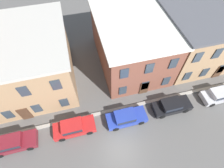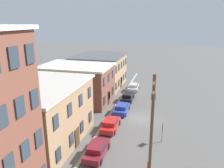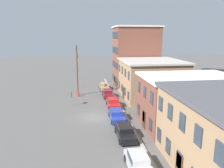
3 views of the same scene
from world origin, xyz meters
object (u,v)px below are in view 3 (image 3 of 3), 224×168
(caution_sign, at_px, (72,96))
(utility_pole, at_px, (77,68))
(car_silver, at_px, (139,162))
(car_black, at_px, (125,131))
(car_red, at_px, (113,103))
(fire_hydrant, at_px, (79,94))
(car_maroon, at_px, (108,93))
(car_blue, at_px, (117,115))
(car_tan, at_px, (104,86))

(caution_sign, xyz_separation_m, utility_pole, (-6.35, 0.89, 3.77))
(caution_sign, bearing_deg, car_silver, 18.72)
(car_black, height_order, caution_sign, caution_sign)
(car_red, distance_m, car_silver, 17.38)
(caution_sign, height_order, fire_hydrant, caution_sign)
(car_maroon, height_order, car_blue, same)
(car_red, relative_size, fire_hydrant, 4.58)
(car_black, bearing_deg, caution_sign, -153.02)
(car_blue, xyz_separation_m, utility_pole, (-13.66, -5.51, 4.72))
(caution_sign, distance_m, utility_pole, 7.44)
(car_tan, height_order, car_maroon, same)
(car_silver, bearing_deg, car_red, 179.11)
(car_maroon, distance_m, car_silver, 23.47)
(car_maroon, bearing_deg, car_silver, -0.40)
(car_maroon, distance_m, caution_sign, 8.03)
(car_tan, height_order, fire_hydrant, car_tan)
(car_tan, xyz_separation_m, fire_hydrant, (5.14, -5.37, -0.27))
(car_tan, distance_m, car_black, 23.42)
(caution_sign, relative_size, fire_hydrant, 2.63)
(car_black, bearing_deg, car_tan, -179.81)
(car_blue, bearing_deg, caution_sign, -138.78)
(car_blue, distance_m, fire_hydrant, 13.90)
(utility_pole, bearing_deg, car_red, 36.07)
(car_maroon, xyz_separation_m, caution_sign, (4.47, -6.60, 0.94))
(car_tan, xyz_separation_m, utility_pole, (4.30, -5.52, 4.72))
(car_tan, relative_size, fire_hydrant, 4.58)
(car_silver, distance_m, caution_sign, 20.09)
(car_maroon, distance_m, fire_hydrant, 5.66)
(car_tan, height_order, car_red, same)
(car_tan, relative_size, car_black, 1.00)
(car_red, distance_m, car_blue, 5.69)
(car_blue, distance_m, utility_pole, 15.47)
(fire_hydrant, bearing_deg, car_silver, 12.39)
(car_maroon, xyz_separation_m, utility_pole, (-1.89, -5.71, 4.72))
(car_tan, relative_size, car_blue, 1.00)
(car_red, xyz_separation_m, car_blue, (5.68, -0.31, 0.00))
(car_maroon, height_order, car_silver, same)
(car_black, bearing_deg, car_blue, -179.01)
(fire_hydrant, bearing_deg, car_maroon, 79.24)
(car_black, distance_m, caution_sign, 14.35)
(car_blue, distance_m, car_black, 5.45)
(car_red, bearing_deg, car_silver, -0.89)
(fire_hydrant, bearing_deg, car_red, 38.37)
(car_maroon, relative_size, caution_sign, 1.74)
(car_tan, relative_size, car_silver, 1.00)
(fire_hydrant, bearing_deg, utility_pole, -169.40)
(car_red, xyz_separation_m, utility_pole, (-7.98, -5.82, 4.72))
(car_red, height_order, car_silver, same)
(car_blue, bearing_deg, fire_hydrant, -157.36)
(car_tan, distance_m, car_maroon, 6.20)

